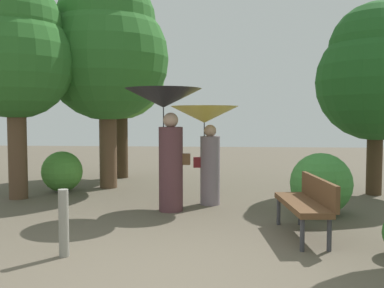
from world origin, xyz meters
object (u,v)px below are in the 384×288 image
(person_left, at_px, (166,120))
(path_marker_post, at_px, (64,223))
(person_right, at_px, (206,129))
(tree_far_back, at_px, (15,50))
(park_bench, at_px, (307,201))
(tree_mid_left, at_px, (107,48))
(tree_near_left, at_px, (120,66))
(tree_near_right, at_px, (377,71))

(person_left, xyz_separation_m, path_marker_post, (-0.87, -2.62, -1.22))
(person_left, distance_m, person_right, 0.94)
(person_left, distance_m, tree_far_back, 3.62)
(park_bench, bearing_deg, path_marker_post, -75.78)
(tree_mid_left, bearing_deg, tree_near_left, 94.04)
(person_left, xyz_separation_m, tree_near_right, (4.26, 1.96, 1.03))
(park_bench, relative_size, tree_near_right, 0.37)
(person_left, bearing_deg, tree_near_right, -67.60)
(tree_near_left, xyz_separation_m, tree_far_back, (-1.36, -3.20, -0.04))
(person_left, height_order, tree_near_right, tree_near_right)
(tree_near_right, relative_size, tree_mid_left, 0.82)
(person_right, xyz_separation_m, tree_near_left, (-2.53, 3.47, 1.63))
(tree_near_left, bearing_deg, person_left, -65.64)
(park_bench, relative_size, tree_near_left, 0.34)
(tree_near_right, bearing_deg, tree_far_back, -171.93)
(tree_far_back, distance_m, path_marker_post, 4.98)
(tree_far_back, bearing_deg, tree_near_right, 8.07)
(person_right, height_order, tree_near_left, tree_near_left)
(person_right, height_order, tree_mid_left, tree_mid_left)
(person_left, height_order, park_bench, person_left)
(tree_near_right, bearing_deg, person_right, -159.55)
(person_right, relative_size, park_bench, 1.23)
(tree_near_left, bearing_deg, person_right, -53.89)
(tree_mid_left, distance_m, tree_far_back, 2.11)
(person_left, bearing_deg, person_right, -49.72)
(person_right, bearing_deg, tree_far_back, 83.65)
(tree_near_right, distance_m, path_marker_post, 7.23)
(tree_mid_left, height_order, path_marker_post, tree_mid_left)
(tree_near_left, bearing_deg, tree_near_right, -19.25)
(tree_near_left, height_order, tree_far_back, tree_near_left)
(tree_mid_left, relative_size, tree_far_back, 1.12)
(park_bench, bearing_deg, tree_near_left, -149.76)
(park_bench, bearing_deg, person_right, -149.84)
(person_left, xyz_separation_m, park_bench, (2.21, -1.49, -1.12))
(person_right, relative_size, tree_mid_left, 0.38)
(tree_near_left, relative_size, tree_far_back, 1.02)
(person_left, distance_m, path_marker_post, 3.01)
(person_right, xyz_separation_m, path_marker_post, (-1.54, -3.24, -1.05))
(path_marker_post, bearing_deg, person_right, 64.51)
(tree_mid_left, xyz_separation_m, tree_far_back, (-1.48, -1.49, -0.27))
(person_left, xyz_separation_m, person_right, (0.68, 0.62, -0.17))
(park_bench, xyz_separation_m, path_marker_post, (-3.08, -1.12, -0.10))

